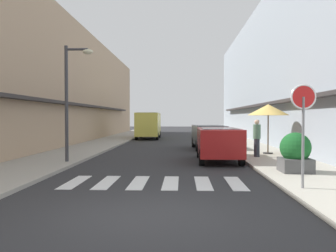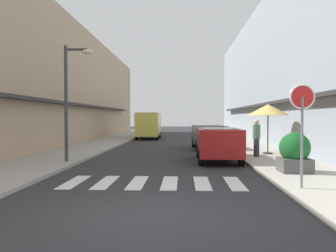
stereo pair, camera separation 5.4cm
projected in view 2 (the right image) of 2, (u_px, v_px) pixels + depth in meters
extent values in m
plane|color=#2B2B2D|center=(171.00, 144.00, 25.34)|extent=(101.48, 101.48, 0.00)
cube|color=#9E998E|center=(103.00, 143.00, 25.55)|extent=(3.01, 64.58, 0.12)
cube|color=#ADA899|center=(240.00, 144.00, 25.12)|extent=(3.01, 64.58, 0.12)
cube|color=tan|center=(55.00, 86.00, 26.93)|extent=(5.00, 43.51, 8.63)
cube|color=#332D2D|center=(91.00, 106.00, 26.84)|extent=(0.50, 30.46, 0.16)
cube|color=#939EA8|center=(292.00, 74.00, 26.12)|extent=(5.00, 43.51, 10.38)
cube|color=#332D2D|center=(255.00, 106.00, 26.30)|extent=(0.50, 30.46, 0.16)
cube|color=silver|center=(74.00, 182.00, 10.48)|extent=(0.45, 2.20, 0.01)
cube|color=silver|center=(106.00, 182.00, 10.44)|extent=(0.45, 2.20, 0.01)
cube|color=silver|center=(138.00, 182.00, 10.39)|extent=(0.45, 2.20, 0.01)
cube|color=silver|center=(170.00, 183.00, 10.35)|extent=(0.45, 2.20, 0.01)
cube|color=silver|center=(202.00, 183.00, 10.31)|extent=(0.45, 2.20, 0.01)
cube|color=silver|center=(235.00, 183.00, 10.27)|extent=(0.45, 2.20, 0.01)
cube|color=maroon|center=(218.00, 141.00, 15.45)|extent=(1.80, 4.20, 1.13)
cube|color=black|center=(219.00, 135.00, 15.23)|extent=(1.50, 2.36, 0.56)
cylinder|color=black|center=(199.00, 151.00, 16.88)|extent=(0.23, 0.64, 0.64)
cylinder|color=black|center=(232.00, 151.00, 16.79)|extent=(0.23, 0.64, 0.64)
cylinder|color=black|center=(201.00, 158.00, 14.13)|extent=(0.23, 0.64, 0.64)
cylinder|color=black|center=(241.00, 158.00, 14.04)|extent=(0.23, 0.64, 0.64)
cube|color=#4C5156|center=(208.00, 135.00, 21.36)|extent=(1.95, 4.24, 1.13)
cube|color=black|center=(209.00, 130.00, 21.14)|extent=(1.58, 2.40, 0.56)
cylinder|color=black|center=(194.00, 142.00, 22.74)|extent=(0.25, 0.65, 0.64)
cylinder|color=black|center=(218.00, 142.00, 22.75)|extent=(0.25, 0.65, 0.64)
cylinder|color=black|center=(197.00, 146.00, 19.99)|extent=(0.25, 0.65, 0.64)
cylinder|color=black|center=(225.00, 146.00, 20.00)|extent=(0.25, 0.65, 0.64)
cube|color=#D8CC4C|center=(149.00, 124.00, 31.85)|extent=(2.03, 5.43, 2.03)
cube|color=black|center=(148.00, 116.00, 31.57)|extent=(1.68, 3.05, 0.56)
cylinder|color=black|center=(141.00, 134.00, 33.69)|extent=(0.23, 0.64, 0.64)
cylinder|color=black|center=(160.00, 134.00, 33.63)|extent=(0.23, 0.64, 0.64)
cylinder|color=black|center=(137.00, 136.00, 30.12)|extent=(0.23, 0.64, 0.64)
cylinder|color=black|center=(157.00, 136.00, 30.07)|extent=(0.23, 0.64, 0.64)
cylinder|color=slate|center=(302.00, 143.00, 8.97)|extent=(0.07, 0.07, 2.34)
cylinder|color=red|center=(302.00, 97.00, 8.94)|extent=(0.64, 0.03, 0.64)
torus|color=white|center=(302.00, 97.00, 8.94)|extent=(0.65, 0.05, 0.65)
cylinder|color=#38383D|center=(66.00, 104.00, 14.45)|extent=(0.14, 0.14, 4.75)
cylinder|color=#38383D|center=(77.00, 49.00, 14.38)|extent=(0.90, 0.10, 0.10)
ellipsoid|color=beige|center=(87.00, 52.00, 14.36)|extent=(0.44, 0.28, 0.20)
cylinder|color=#262626|center=(268.00, 153.00, 17.55)|extent=(0.48, 0.48, 0.06)
cylinder|color=#4C3823|center=(268.00, 132.00, 17.53)|extent=(0.06, 0.06, 2.20)
cone|color=#D8B259|center=(268.00, 110.00, 17.50)|extent=(2.05, 2.05, 0.55)
cube|color=#4C4C4C|center=(295.00, 165.00, 11.66)|extent=(0.98, 0.98, 0.46)
sphere|color=#195623|center=(295.00, 148.00, 11.65)|extent=(1.01, 1.01, 1.01)
cylinder|color=#282B33|center=(256.00, 148.00, 16.17)|extent=(0.26, 0.26, 0.83)
cylinder|color=#4C7259|center=(257.00, 132.00, 16.16)|extent=(0.34, 0.34, 0.66)
sphere|color=tan|center=(257.00, 122.00, 16.15)|extent=(0.23, 0.23, 0.23)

